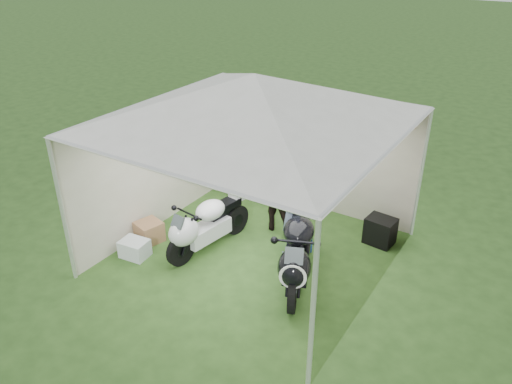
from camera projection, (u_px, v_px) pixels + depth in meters
ground at (255, 254)px, 8.24m from camera, size 80.00×80.00×0.00m
canopy_tent at (256, 103)px, 7.08m from camera, size 5.66×5.66×3.00m
motorcycle_white at (205, 224)px, 8.13m from camera, size 0.56×1.80×0.89m
motorcycle_black at (297, 251)px, 7.31m from camera, size 1.07×1.96×1.03m
paddock_stand at (301, 241)px, 8.34m from camera, size 0.44×0.37×0.28m
person_dark_jacket at (281, 184)px, 8.59m from camera, size 0.91×0.74×1.74m
person_blue_jacket at (294, 208)px, 7.92m from camera, size 0.43×0.62×1.66m
equipment_box at (380, 231)px, 8.44m from camera, size 0.51×0.42×0.47m
crate_0 at (135, 248)px, 8.13m from camera, size 0.47×0.39×0.29m
crate_1 at (149, 232)px, 8.53m from camera, size 0.49×0.49×0.36m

